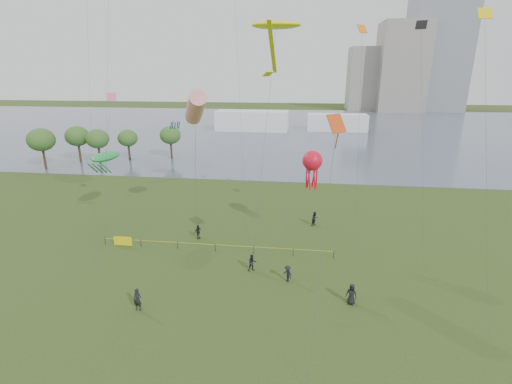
# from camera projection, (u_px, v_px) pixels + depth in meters

# --- Properties ---
(ground_plane) EXTENTS (400.00, 400.00, 0.00)m
(ground_plane) POSITION_uv_depth(u_px,v_px,m) (237.00, 355.00, 24.23)
(ground_plane) COLOR #223511
(lake) EXTENTS (400.00, 120.00, 0.08)m
(lake) POSITION_uv_depth(u_px,v_px,m) (291.00, 129.00, 118.48)
(lake) COLOR #505C6E
(lake) RESTS_ON ground_plane
(building_mid) EXTENTS (20.00, 20.00, 38.00)m
(building_mid) POSITION_uv_depth(u_px,v_px,m) (401.00, 68.00, 165.47)
(building_mid) COLOR gray
(building_mid) RESTS_ON ground_plane
(building_low) EXTENTS (16.00, 18.00, 28.00)m
(building_low) POSITION_uv_depth(u_px,v_px,m) (366.00, 79.00, 174.37)
(building_low) COLOR gray
(building_low) RESTS_ON ground_plane
(pavilion_left) EXTENTS (22.00, 8.00, 6.00)m
(pavilion_left) POSITION_uv_depth(u_px,v_px,m) (252.00, 121.00, 114.27)
(pavilion_left) COLOR white
(pavilion_left) RESTS_ON ground_plane
(pavilion_right) EXTENTS (18.00, 7.00, 5.00)m
(pavilion_right) POSITION_uv_depth(u_px,v_px,m) (337.00, 122.00, 114.14)
(pavilion_right) COLOR white
(pavilion_right) RESTS_ON ground_plane
(trees) EXTENTS (25.06, 16.38, 7.68)m
(trees) POSITION_uv_depth(u_px,v_px,m) (97.00, 138.00, 72.90)
(trees) COLOR #352318
(trees) RESTS_ON ground_plane
(fence) EXTENTS (24.07, 0.07, 1.05)m
(fence) POSITION_uv_depth(u_px,v_px,m) (158.00, 243.00, 38.75)
(fence) COLOR black
(fence) RESTS_ON ground_plane
(spectator_a) EXTENTS (0.98, 0.90, 1.63)m
(spectator_a) POSITION_uv_depth(u_px,v_px,m) (252.00, 263.00, 34.22)
(spectator_a) COLOR black
(spectator_a) RESTS_ON ground_plane
(spectator_b) EXTENTS (1.10, 1.13, 1.55)m
(spectator_b) POSITION_uv_depth(u_px,v_px,m) (288.00, 274.00, 32.47)
(spectator_b) COLOR black
(spectator_b) RESTS_ON ground_plane
(spectator_c) EXTENTS (0.85, 1.00, 1.61)m
(spectator_c) POSITION_uv_depth(u_px,v_px,m) (198.00, 232.00, 40.84)
(spectator_c) COLOR black
(spectator_c) RESTS_ON ground_plane
(spectator_d) EXTENTS (1.00, 0.83, 1.75)m
(spectator_d) POSITION_uv_depth(u_px,v_px,m) (351.00, 294.00, 29.33)
(spectator_d) COLOR black
(spectator_d) RESTS_ON ground_plane
(spectator_f) EXTENTS (0.71, 0.50, 1.84)m
(spectator_f) POSITION_uv_depth(u_px,v_px,m) (138.00, 300.00, 28.55)
(spectator_f) COLOR black
(spectator_f) RESTS_ON ground_plane
(spectator_g) EXTENTS (1.06, 1.07, 1.74)m
(spectator_g) POSITION_uv_depth(u_px,v_px,m) (315.00, 219.00, 44.25)
(spectator_g) COLOR black
(spectator_g) RESTS_ON ground_plane
(kite_stingray) EXTENTS (4.92, 10.01, 22.36)m
(kite_stingray) POSITION_uv_depth(u_px,v_px,m) (276.00, 26.00, 36.26)
(kite_stingray) COLOR #3F3F42
(kite_windsock) EXTENTS (4.21, 5.04, 16.08)m
(kite_windsock) POSITION_uv_depth(u_px,v_px,m) (195.00, 108.00, 36.82)
(kite_windsock) COLOR #3F3F42
(kite_creature) EXTENTS (4.28, 8.84, 8.80)m
(kite_creature) POSITION_uv_depth(u_px,v_px,m) (106.00, 157.00, 42.43)
(kite_creature) COLOR #3F3F42
(kite_octopus) EXTENTS (5.42, 7.65, 10.18)m
(kite_octopus) POSITION_uv_depth(u_px,v_px,m) (312.00, 162.00, 37.00)
(kite_octopus) COLOR #3F3F42
(kite_delta) EXTENTS (2.13, 8.89, 14.99)m
(kite_delta) POSITION_uv_depth(u_px,v_px,m) (335.00, 135.00, 24.33)
(kite_delta) COLOR #3F3F42
(small_kites) EXTENTS (35.51, 12.15, 12.60)m
(small_kites) POSITION_uv_depth(u_px,v_px,m) (241.00, 15.00, 34.30)
(small_kites) COLOR #E5598C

